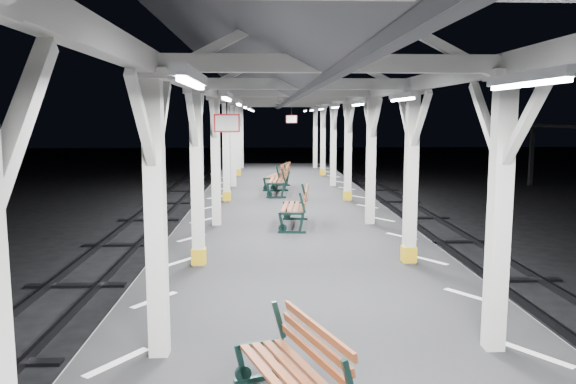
{
  "coord_description": "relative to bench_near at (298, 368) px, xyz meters",
  "views": [
    {
      "loc": [
        -0.75,
        -8.37,
        3.8
      ],
      "look_at": [
        -0.26,
        3.41,
        2.2
      ],
      "focal_mm": 35.0,
      "sensor_mm": 36.0,
      "label": 1
    }
  ],
  "objects": [
    {
      "name": "ground",
      "position": [
        0.45,
        3.4,
        -1.46
      ],
      "size": [
        120.0,
        120.0,
        0.0
      ],
      "primitive_type": "plane",
      "color": "black",
      "rests_on": "ground"
    },
    {
      "name": "bench_mid",
      "position": [
        0.54,
        9.11,
        0.08
      ],
      "size": [
        0.87,
        1.92,
        1.01
      ],
      "rotation": [
        0.0,
        0.0,
        -0.1
      ],
      "color": "black",
      "rests_on": "platform"
    },
    {
      "name": "platform",
      "position": [
        0.45,
        3.4,
        -0.96
      ],
      "size": [
        6.0,
        50.0,
        1.0
      ],
      "primitive_type": "cube",
      "color": "black",
      "rests_on": "ground"
    },
    {
      "name": "hazard_stripes_left",
      "position": [
        -2.0,
        3.4,
        -0.46
      ],
      "size": [
        1.0,
        48.0,
        0.01
      ],
      "primitive_type": "cube",
      "color": "silver",
      "rests_on": "platform"
    },
    {
      "name": "bench_extra",
      "position": [
        0.29,
        16.69,
        0.07
      ],
      "size": [
        1.12,
        1.95,
        1.0
      ],
      "rotation": [
        0.0,
        0.0,
        -0.26
      ],
      "color": "black",
      "rests_on": "platform"
    },
    {
      "name": "bench_near",
      "position": [
        0.0,
        0.0,
        0.0
      ],
      "size": [
        1.1,
        1.71,
        0.87
      ],
      "rotation": [
        0.0,
        0.0,
        0.36
      ],
      "color": "black",
      "rests_on": "platform"
    },
    {
      "name": "canopy",
      "position": [
        0.45,
        3.39,
        3.09
      ],
      "size": [
        5.4,
        49.0,
        4.65
      ],
      "color": "beige",
      "rests_on": "platform"
    },
    {
      "name": "bench_far",
      "position": [
        0.28,
        15.01,
        0.09
      ],
      "size": [
        0.87,
        1.95,
        1.03
      ],
      "rotation": [
        0.0,
        0.0,
        -0.08
      ],
      "color": "black",
      "rests_on": "platform"
    },
    {
      "name": "hazard_stripes_right",
      "position": [
        2.9,
        3.4,
        -0.46
      ],
      "size": [
        1.0,
        48.0,
        0.01
      ],
      "primitive_type": "cube",
      "color": "silver",
      "rests_on": "platform"
    }
  ]
}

